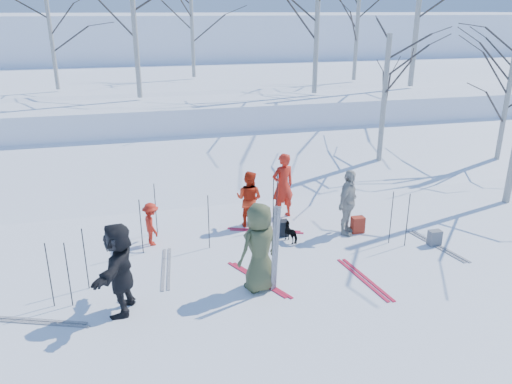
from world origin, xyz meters
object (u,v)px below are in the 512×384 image
object	(u,v)px
skier_red_seated	(151,224)
skier_cream_east	(348,203)
skier_red_north	(283,186)
skier_grey_west	(119,268)
backpack_grey	(435,238)
backpack_dark	(281,228)
skier_redor_behind	(249,199)
skier_olive_center	(259,248)
dog	(292,233)
backpack_red	(358,225)

from	to	relation	value
skier_red_seated	skier_cream_east	xyz separation A→B (m)	(4.81, -0.58, 0.31)
skier_red_north	skier_grey_west	xyz separation A→B (m)	(-4.27, -3.63, -0.00)
skier_red_north	backpack_grey	xyz separation A→B (m)	(3.05, -2.61, -0.71)
skier_red_seated	skier_grey_west	size ratio (longest dim) A/B	0.59
skier_red_seated	backpack_dark	size ratio (longest dim) A/B	2.67
skier_cream_east	skier_redor_behind	bearing A→B (deg)	110.07
skier_red_seated	backpack_grey	bearing A→B (deg)	-117.38
skier_olive_center	skier_red_north	bearing A→B (deg)	-136.87
dog	backpack_grey	distance (m)	3.45
skier_red_north	dog	size ratio (longest dim) A/B	3.30
skier_grey_west	backpack_dark	bearing A→B (deg)	138.75
skier_olive_center	backpack_grey	size ratio (longest dim) A/B	4.86
skier_red_seated	backpack_dark	xyz separation A→B (m)	(3.18, -0.30, -0.33)
skier_redor_behind	dog	world-z (taller)	skier_redor_behind
skier_redor_behind	skier_grey_west	bearing A→B (deg)	82.76
skier_red_north	skier_grey_west	size ratio (longest dim) A/B	1.00
skier_redor_behind	backpack_grey	size ratio (longest dim) A/B	3.96
dog	backpack_grey	bearing A→B (deg)	141.81
dog	backpack_dark	distance (m)	0.40
backpack_grey	backpack_dark	bearing A→B (deg)	157.45
skier_redor_behind	dog	distance (m)	1.51
skier_red_north	skier_red_seated	bearing A→B (deg)	0.03
skier_grey_west	backpack_dark	world-z (taller)	skier_grey_west
backpack_red	skier_grey_west	bearing A→B (deg)	-159.66
skier_cream_east	backpack_dark	size ratio (longest dim) A/B	4.22
skier_red_north	skier_cream_east	xyz separation A→B (m)	(1.25, -1.47, -0.06)
skier_redor_behind	skier_grey_west	size ratio (longest dim) A/B	0.84
skier_grey_west	dog	world-z (taller)	skier_grey_west
dog	backpack_red	bearing A→B (deg)	162.31
skier_red_seated	backpack_red	bearing A→B (deg)	-109.26
skier_grey_west	backpack_red	xyz separation A→B (m)	(5.83, 2.16, -0.69)
skier_cream_east	backpack_grey	distance (m)	2.23
dog	backpack_red	size ratio (longest dim) A/B	1.30
skier_redor_behind	skier_olive_center	bearing A→B (deg)	117.84
skier_cream_east	backpack_red	distance (m)	0.71
skier_redor_behind	backpack_red	bearing A→B (deg)	-165.36
skier_cream_east	skier_grey_west	size ratio (longest dim) A/B	0.94
skier_redor_behind	skier_cream_east	distance (m)	2.53
skier_cream_east	backpack_dark	xyz separation A→B (m)	(-1.64, 0.29, -0.64)
skier_red_seated	dog	distance (m)	3.41
skier_grey_west	skier_cream_east	bearing A→B (deg)	127.88
skier_redor_behind	skier_red_north	bearing A→B (deg)	-122.53
skier_cream_east	backpack_dark	distance (m)	1.78
skier_olive_center	skier_red_seated	distance (m)	3.31
backpack_red	backpack_dark	size ratio (longest dim) A/B	1.05
skier_olive_center	skier_redor_behind	bearing A→B (deg)	-122.47
dog	backpack_grey	size ratio (longest dim) A/B	1.44
skier_redor_behind	dog	bearing A→B (deg)	161.45
skier_red_north	backpack_red	bearing A→B (deg)	122.85
skier_red_north	skier_red_seated	world-z (taller)	skier_red_north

